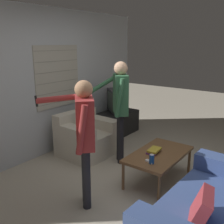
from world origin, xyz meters
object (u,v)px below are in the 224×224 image
at_px(coffee_table, 159,156).
at_px(soda_can, 152,159).
at_px(book_stack, 154,151).
at_px(person_right_standing, 120,100).
at_px(armchair_beige, 86,137).
at_px(spare_remote, 149,162).
at_px(person_left_standing, 84,129).
at_px(tv, 116,102).
at_px(couch_blue, 220,219).

height_order(coffee_table, soda_can, soda_can).
distance_m(book_stack, soda_can, 0.36).
distance_m(coffee_table, book_stack, 0.10).
height_order(book_stack, soda_can, soda_can).
relative_size(coffee_table, person_right_standing, 0.64).
distance_m(person_right_standing, book_stack, 0.99).
bearing_deg(book_stack, armchair_beige, 84.58).
xyz_separation_m(coffee_table, spare_remote, (-0.35, -0.04, 0.05)).
distance_m(armchair_beige, person_right_standing, 1.02).
height_order(armchair_beige, person_left_standing, person_left_standing).
distance_m(tv, soda_can, 2.42).
bearing_deg(tv, couch_blue, 1.73).
distance_m(person_left_standing, person_right_standing, 1.31).
distance_m(armchair_beige, tv, 1.26).
relative_size(person_right_standing, soda_can, 13.34).
height_order(soda_can, spare_remote, soda_can).
bearing_deg(book_stack, coffee_table, -65.36).
bearing_deg(person_right_standing, person_left_standing, 153.54).
xyz_separation_m(coffee_table, person_left_standing, (-1.06, 0.46, 0.59)).
height_order(tv, book_stack, tv).
bearing_deg(tv, armchair_beige, -41.79).
bearing_deg(couch_blue, spare_remote, 67.98).
xyz_separation_m(tv, soda_can, (-1.63, -1.77, -0.23)).
relative_size(person_left_standing, spare_remote, 11.50).
relative_size(armchair_beige, coffee_table, 0.86).
height_order(coffee_table, tv, tv).
distance_m(person_right_standing, spare_remote, 1.20).
distance_m(couch_blue, armchair_beige, 2.73).
relative_size(armchair_beige, book_stack, 3.81).
bearing_deg(tv, coffee_table, 1.81).
bearing_deg(book_stack, person_left_standing, 159.38).
distance_m(armchair_beige, book_stack, 1.45).
bearing_deg(soda_can, person_right_standing, 58.62).
bearing_deg(person_left_standing, armchair_beige, -3.44).
xyz_separation_m(coffee_table, tv, (1.28, 1.70, 0.33)).
bearing_deg(soda_can, armchair_beige, 73.69).
xyz_separation_m(armchair_beige, coffee_table, (-0.10, -1.50, 0.09)).
distance_m(coffee_table, person_left_standing, 1.30).
relative_size(book_stack, soda_can, 1.95).
relative_size(coffee_table, tv, 1.44).
height_order(person_left_standing, book_stack, person_left_standing).
bearing_deg(coffee_table, book_stack, 114.64).
bearing_deg(coffee_table, tv, 53.07).
xyz_separation_m(person_right_standing, soda_can, (-0.55, -0.90, -0.57)).
bearing_deg(armchair_beige, coffee_table, 87.87).
distance_m(tv, person_left_standing, 2.66).
height_order(person_left_standing, spare_remote, person_left_standing).
bearing_deg(person_left_standing, spare_remote, -80.39).
xyz_separation_m(couch_blue, tv, (2.09, 2.77, 0.41)).
bearing_deg(person_left_standing, soda_can, -82.57).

